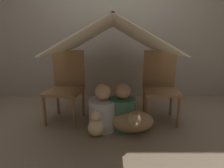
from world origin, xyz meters
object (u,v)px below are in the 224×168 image
object	(u,v)px
chair_left	(66,84)
chair_right	(160,83)
dog	(132,121)
person_second	(122,110)
person_front	(103,111)

from	to	relation	value
chair_left	chair_right	world-z (taller)	same
chair_right	dog	distance (m)	0.66
chair_left	person_second	distance (m)	0.82
chair_right	dog	world-z (taller)	chair_right
chair_right	person_second	distance (m)	0.63
chair_right	dog	size ratio (longest dim) A/B	1.83
chair_left	dog	xyz separation A→B (m)	(0.83, -0.40, -0.34)
dog	chair_left	bearing A→B (deg)	154.39
chair_left	person_second	bearing A→B (deg)	-12.86
person_front	person_second	size ratio (longest dim) A/B	0.98
person_second	dog	world-z (taller)	person_second
person_front	dog	size ratio (longest dim) A/B	1.11
person_front	chair_right	bearing A→B (deg)	21.66
chair_right	chair_left	bearing A→B (deg)	-174.87
person_front	person_second	bearing A→B (deg)	4.52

